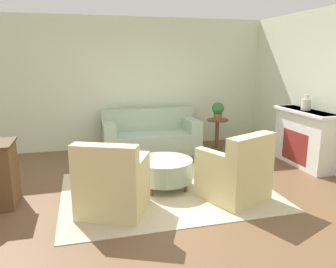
{
  "coord_description": "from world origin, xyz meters",
  "views": [
    {
      "loc": [
        -1.16,
        -4.43,
        1.95
      ],
      "look_at": [
        0.15,
        0.55,
        0.75
      ],
      "focal_mm": 35.0,
      "sensor_mm": 36.0,
      "label": 1
    }
  ],
  "objects_px": {
    "side_table": "(217,129)",
    "vase_mantel_near": "(306,104)",
    "armchair_right": "(237,174)",
    "potted_plant_on_side_table": "(218,110)",
    "couch": "(151,137)",
    "ottoman_table": "(164,170)",
    "armchair_left": "(112,186)"
  },
  "relations": [
    {
      "from": "side_table",
      "to": "vase_mantel_near",
      "type": "bearing_deg",
      "value": -52.84
    },
    {
      "from": "armchair_right",
      "to": "potted_plant_on_side_table",
      "type": "bearing_deg",
      "value": 72.82
    },
    {
      "from": "couch",
      "to": "ottoman_table",
      "type": "xyz_separation_m",
      "value": [
        -0.2,
        -1.99,
        -0.04
      ]
    },
    {
      "from": "armchair_left",
      "to": "ottoman_table",
      "type": "height_order",
      "value": "armchair_left"
    },
    {
      "from": "couch",
      "to": "vase_mantel_near",
      "type": "xyz_separation_m",
      "value": [
        2.52,
        -1.59,
        0.82
      ]
    },
    {
      "from": "couch",
      "to": "potted_plant_on_side_table",
      "type": "distance_m",
      "value": 1.55
    },
    {
      "from": "ottoman_table",
      "to": "potted_plant_on_side_table",
      "type": "xyz_separation_m",
      "value": [
        1.64,
        1.82,
        0.58
      ]
    },
    {
      "from": "armchair_right",
      "to": "armchair_left",
      "type": "bearing_deg",
      "value": 180.0
    },
    {
      "from": "armchair_left",
      "to": "vase_mantel_near",
      "type": "xyz_separation_m",
      "value": [
        3.57,
        1.07,
        0.77
      ]
    },
    {
      "from": "armchair_right",
      "to": "potted_plant_on_side_table",
      "type": "height_order",
      "value": "potted_plant_on_side_table"
    },
    {
      "from": "vase_mantel_near",
      "to": "potted_plant_on_side_table",
      "type": "bearing_deg",
      "value": 127.16
    },
    {
      "from": "armchair_right",
      "to": "vase_mantel_near",
      "type": "distance_m",
      "value": 2.27
    },
    {
      "from": "potted_plant_on_side_table",
      "to": "armchair_left",
      "type": "bearing_deg",
      "value": -135.01
    },
    {
      "from": "armchair_right",
      "to": "potted_plant_on_side_table",
      "type": "distance_m",
      "value": 2.65
    },
    {
      "from": "armchair_left",
      "to": "vase_mantel_near",
      "type": "height_order",
      "value": "vase_mantel_near"
    },
    {
      "from": "couch",
      "to": "side_table",
      "type": "xyz_separation_m",
      "value": [
        1.44,
        -0.16,
        0.11
      ]
    },
    {
      "from": "armchair_left",
      "to": "armchair_right",
      "type": "relative_size",
      "value": 1.0
    },
    {
      "from": "armchair_left",
      "to": "ottoman_table",
      "type": "relative_size",
      "value": 1.2
    },
    {
      "from": "armchair_left",
      "to": "ottoman_table",
      "type": "bearing_deg",
      "value": 38.07
    },
    {
      "from": "armchair_left",
      "to": "side_table",
      "type": "xyz_separation_m",
      "value": [
        2.49,
        2.49,
        0.07
      ]
    },
    {
      "from": "armchair_left",
      "to": "side_table",
      "type": "bearing_deg",
      "value": 44.99
    },
    {
      "from": "armchair_left",
      "to": "ottoman_table",
      "type": "distance_m",
      "value": 1.09
    },
    {
      "from": "potted_plant_on_side_table",
      "to": "ottoman_table",
      "type": "bearing_deg",
      "value": -131.97
    },
    {
      "from": "armchair_right",
      "to": "potted_plant_on_side_table",
      "type": "xyz_separation_m",
      "value": [
        0.77,
        2.49,
        0.5
      ]
    },
    {
      "from": "couch",
      "to": "armchair_left",
      "type": "relative_size",
      "value": 1.92
    },
    {
      "from": "side_table",
      "to": "potted_plant_on_side_table",
      "type": "distance_m",
      "value": 0.43
    },
    {
      "from": "couch",
      "to": "side_table",
      "type": "bearing_deg",
      "value": -6.45
    },
    {
      "from": "armchair_right",
      "to": "vase_mantel_near",
      "type": "height_order",
      "value": "vase_mantel_near"
    },
    {
      "from": "vase_mantel_near",
      "to": "armchair_left",
      "type": "bearing_deg",
      "value": -163.35
    },
    {
      "from": "couch",
      "to": "potted_plant_on_side_table",
      "type": "xyz_separation_m",
      "value": [
        1.44,
        -0.16,
        0.54
      ]
    },
    {
      "from": "armchair_right",
      "to": "vase_mantel_near",
      "type": "relative_size",
      "value": 3.73
    },
    {
      "from": "ottoman_table",
      "to": "potted_plant_on_side_table",
      "type": "bearing_deg",
      "value": 48.03
    }
  ]
}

